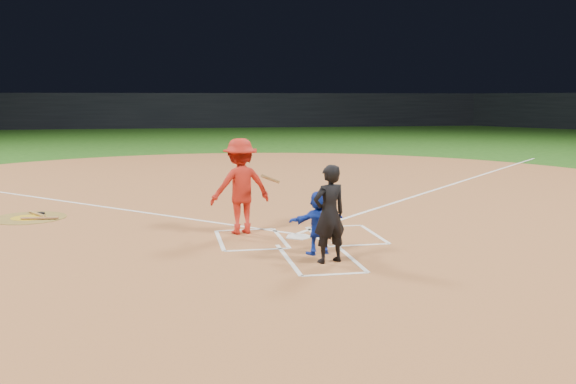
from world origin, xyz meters
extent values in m
plane|color=#1C4912|center=(0.00, 0.00, 0.00)|extent=(120.00, 120.00, 0.00)
cylinder|color=#955931|center=(0.00, 6.00, 0.01)|extent=(28.00, 28.00, 0.01)
cube|color=black|center=(0.00, 48.00, 1.60)|extent=(80.00, 1.20, 3.20)
cylinder|color=white|center=(0.00, 0.00, 0.02)|extent=(0.60, 0.60, 0.02)
cylinder|color=brown|center=(-5.78, 3.23, 0.02)|extent=(1.70, 1.70, 0.01)
cylinder|color=gold|center=(-5.78, 3.23, 0.02)|extent=(0.80, 0.80, 0.00)
cylinder|color=#A3773B|center=(-5.63, 3.48, 0.05)|extent=(0.51, 0.74, 0.06)
cylinder|color=#965F37|center=(-5.48, 2.93, 0.05)|extent=(0.84, 0.16, 0.06)
torus|color=black|center=(-5.58, 3.63, 0.05)|extent=(0.19, 0.19, 0.05)
imported|color=#1636B9|center=(0.06, -1.42, 0.59)|extent=(1.11, 0.56, 1.15)
imported|color=black|center=(0.10, -2.03, 0.85)|extent=(0.70, 0.57, 1.68)
cube|color=white|center=(-0.98, 0.92, 0.01)|extent=(1.22, 0.08, 0.01)
cube|color=white|center=(-0.98, -0.92, 0.01)|extent=(1.22, 0.08, 0.01)
cube|color=white|center=(-0.37, 0.00, 0.01)|extent=(0.08, 1.83, 0.01)
cube|color=white|center=(-1.59, 0.00, 0.01)|extent=(0.08, 1.83, 0.01)
cube|color=white|center=(0.98, 0.92, 0.01)|extent=(1.22, 0.08, 0.01)
cube|color=white|center=(0.98, -0.92, 0.01)|extent=(1.22, 0.08, 0.01)
cube|color=white|center=(0.37, 0.00, 0.01)|extent=(0.08, 1.83, 0.01)
cube|color=white|center=(1.59, 0.00, 0.01)|extent=(0.08, 1.83, 0.01)
cube|color=white|center=(-0.55, -1.70, 0.01)|extent=(0.08, 2.20, 0.01)
cube|color=white|center=(0.55, -1.70, 0.01)|extent=(0.08, 2.20, 0.01)
cube|color=white|center=(0.00, -2.80, 0.01)|extent=(1.10, 0.08, 0.01)
cube|color=white|center=(7.07, 7.37, 0.01)|extent=(14.21, 14.21, 0.01)
cube|color=white|center=(-7.07, 7.37, 0.01)|extent=(14.21, 14.21, 0.01)
imported|color=#B21F13|center=(-1.10, 0.62, 0.99)|extent=(1.40, 1.00, 1.96)
cylinder|color=brown|center=(-0.50, 0.47, 1.15)|extent=(0.51, 0.74, 0.28)
camera|label=1|loc=(-2.61, -12.37, 2.80)|focal=40.00mm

